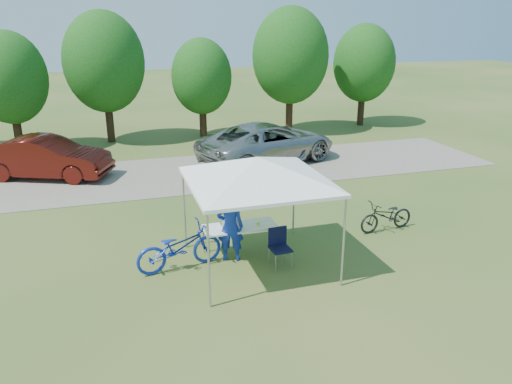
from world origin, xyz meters
TOP-DOWN VIEW (x-y plane):
  - ground at (0.00, 0.00)m, footprint 100.00×100.00m
  - gravel_strip at (0.00, 8.00)m, footprint 24.00×5.00m
  - canopy at (0.00, 0.00)m, footprint 4.53×4.53m
  - treeline at (-0.29, 14.05)m, footprint 24.89×4.28m
  - folding_table at (-0.24, 0.72)m, footprint 1.85×0.77m
  - folding_chair at (0.51, -0.09)m, footprint 0.50×0.52m
  - cooler at (-0.47, 0.72)m, footprint 0.42×0.29m
  - ice_cream_cup at (0.23, 0.67)m, footprint 0.09×0.09m
  - cyclist at (-0.55, 0.46)m, footprint 0.75×0.61m
  - bike_blue at (-1.83, 0.39)m, footprint 2.20×1.10m
  - bike_dark at (4.09, 0.93)m, footprint 1.74×0.77m
  - minivan at (3.11, 8.60)m, footprint 6.52×4.63m
  - sedan at (-5.44, 8.99)m, footprint 4.93×3.32m

SIDE VIEW (x-z plane):
  - ground at x=0.00m, z-range 0.00..0.00m
  - gravel_strip at x=0.00m, z-range 0.00..0.02m
  - bike_dark at x=4.09m, z-range 0.00..0.89m
  - folding_chair at x=0.51m, z-range 0.08..1.01m
  - bike_blue at x=-1.83m, z-range 0.00..1.10m
  - folding_table at x=-0.24m, z-range 0.34..1.10m
  - sedan at x=-5.44m, z-range 0.02..1.56m
  - ice_cream_cup at x=0.23m, z-range 0.76..0.83m
  - minivan at x=3.11m, z-range 0.02..1.67m
  - cyclist at x=-0.55m, z-range 0.00..1.77m
  - cooler at x=-0.47m, z-range 0.76..1.07m
  - canopy at x=0.00m, z-range 1.15..4.15m
  - treeline at x=-0.29m, z-range 0.38..6.68m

